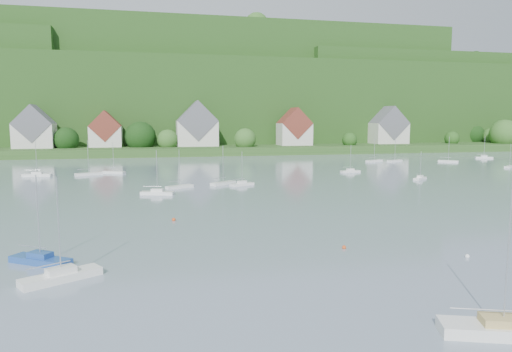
{
  "coord_description": "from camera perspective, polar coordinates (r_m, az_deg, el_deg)",
  "views": [
    {
      "loc": [
        -13.03,
        0.63,
        13.07
      ],
      "look_at": [
        3.73,
        75.0,
        4.0
      ],
      "focal_mm": 32.68,
      "sensor_mm": 36.0,
      "label": 1
    }
  ],
  "objects": [
    {
      "name": "far_shore_strip",
      "position": [
        200.13,
        -8.96,
        3.39
      ],
      "size": [
        600.0,
        60.0,
        3.0
      ],
      "primitive_type": "cube",
      "color": "#284E1D",
      "rests_on": "ground"
    },
    {
      "name": "forested_ridge",
      "position": [
        268.46,
        -9.94,
        8.78
      ],
      "size": [
        620.0,
        181.22,
        69.89
      ],
      "color": "#1C4114",
      "rests_on": "ground"
    },
    {
      "name": "village_building_0",
      "position": [
        191.07,
        -25.49,
        5.06
      ],
      "size": [
        14.0,
        10.4,
        16.0
      ],
      "color": "silver",
      "rests_on": "far_shore_strip"
    },
    {
      "name": "village_building_1",
      "position": [
        189.19,
        -17.91,
        5.15
      ],
      "size": [
        12.0,
        9.36,
        14.0
      ],
      "color": "silver",
      "rests_on": "far_shore_strip"
    },
    {
      "name": "village_building_2",
      "position": [
        188.26,
        -7.24,
        5.88
      ],
      "size": [
        16.0,
        11.44,
        18.0
      ],
      "color": "silver",
      "rests_on": "far_shore_strip"
    },
    {
      "name": "village_building_3",
      "position": [
        194.28,
        4.71,
        5.69
      ],
      "size": [
        13.0,
        10.4,
        15.5
      ],
      "color": "silver",
      "rests_on": "far_shore_strip"
    },
    {
      "name": "village_building_4",
      "position": [
        215.61,
        15.93,
        5.6
      ],
      "size": [
        15.0,
        10.4,
        16.5
      ],
      "color": "silver",
      "rests_on": "far_shore_strip"
    },
    {
      "name": "near_sailboat_1",
      "position": [
        47.76,
        -24.88,
        -9.2
      ],
      "size": [
        6.02,
        4.82,
        8.24
      ],
      "rotation": [
        0.0,
        0.0,
        -0.59
      ],
      "color": "#224A95",
      "rests_on": "ground"
    },
    {
      "name": "near_sailboat_2",
      "position": [
        33.41,
        27.99,
        -16.15
      ],
      "size": [
        7.69,
        4.47,
        10.03
      ],
      "rotation": [
        0.0,
        0.0,
        -0.34
      ],
      "color": "white",
      "rests_on": "ground"
    },
    {
      "name": "near_sailboat_6",
      "position": [
        42.22,
        -22.74,
        -11.15
      ],
      "size": [
        6.4,
        4.81,
        8.63
      ],
      "rotation": [
        0.0,
        0.0,
        0.54
      ],
      "color": "white",
      "rests_on": "ground"
    },
    {
      "name": "mooring_buoy_1",
      "position": [
        49.72,
        24.44,
        -9.08
      ],
      "size": [
        0.44,
        0.44,
        0.44
      ],
      "primitive_type": "sphere",
      "color": "white",
      "rests_on": "ground"
    },
    {
      "name": "mooring_buoy_2",
      "position": [
        49.29,
        10.73,
        -8.72
      ],
      "size": [
        0.43,
        0.43,
        0.43
      ],
      "primitive_type": "sphere",
      "color": "#D54B1A",
      "rests_on": "ground"
    },
    {
      "name": "mooring_buoy_3",
      "position": [
        62.45,
        -10.03,
        -5.4
      ],
      "size": [
        0.5,
        0.5,
        0.5
      ],
      "primitive_type": "sphere",
      "color": "#D54B1A",
      "rests_on": "ground"
    },
    {
      "name": "far_sailboat_cluster",
      "position": [
        118.67,
        -1.54,
        0.64
      ],
      "size": [
        185.83,
        69.85,
        8.71
      ],
      "color": "white",
      "rests_on": "ground"
    }
  ]
}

